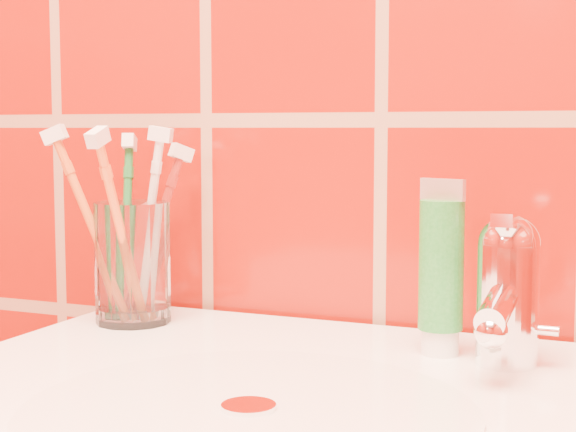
% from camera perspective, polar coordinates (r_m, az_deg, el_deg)
% --- Properties ---
extents(glass_tumbler, '(0.09, 0.09, 0.11)m').
position_cam_1_polar(glass_tumbler, '(0.85, -10.02, -2.99)').
color(glass_tumbler, white).
rests_on(glass_tumbler, pedestal_sink).
extents(toothpaste_tube, '(0.04, 0.04, 0.14)m').
position_cam_1_polar(toothpaste_tube, '(0.73, 9.87, -3.64)').
color(toothpaste_tube, white).
rests_on(toothpaste_tube, pedestal_sink).
extents(faucet, '(0.05, 0.11, 0.12)m').
position_cam_1_polar(faucet, '(0.70, 13.98, -4.35)').
color(faucet, white).
rests_on(faucet, pedestal_sink).
extents(toothbrush_0, '(0.08, 0.12, 0.20)m').
position_cam_1_polar(toothbrush_0, '(0.87, -10.40, -0.75)').
color(toothbrush_0, '#1C6A2C').
rests_on(toothbrush_0, glass_tumbler).
extents(toothbrush_1, '(0.07, 0.06, 0.19)m').
position_cam_1_polar(toothbrush_1, '(0.85, -9.00, -0.60)').
color(toothbrush_1, white).
rests_on(toothbrush_1, glass_tumbler).
extents(toothbrush_2, '(0.13, 0.12, 0.19)m').
position_cam_1_polar(toothbrush_2, '(0.84, -12.52, -0.69)').
color(toothbrush_2, '#C75C23').
rests_on(toothbrush_2, glass_tumbler).
extents(toothbrush_3, '(0.03, 0.15, 0.21)m').
position_cam_1_polar(toothbrush_3, '(0.81, -10.75, -0.99)').
color(toothbrush_3, orange).
rests_on(toothbrush_3, glass_tumbler).
extents(toothbrush_4, '(0.12, 0.13, 0.19)m').
position_cam_1_polar(toothbrush_4, '(0.86, -8.54, -1.08)').
color(toothbrush_4, '#A42D23').
rests_on(toothbrush_4, glass_tumbler).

